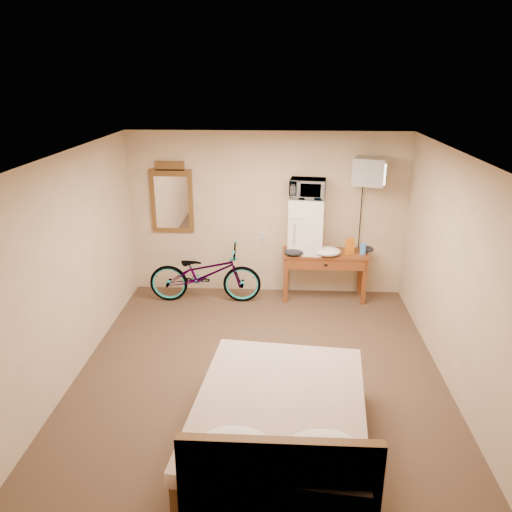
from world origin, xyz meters
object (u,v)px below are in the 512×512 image
(blue_cup, at_px, (363,249))
(bicycle, at_px, (205,274))
(desk, at_px, (325,261))
(microwave, at_px, (308,188))
(mini_fridge, at_px, (306,225))
(crt_television, at_px, (370,171))
(wall_mirror, at_px, (172,198))
(bed, at_px, (279,426))

(blue_cup, relative_size, bicycle, 0.09)
(desk, xyz_separation_m, blue_cup, (0.55, -0.02, 0.21))
(microwave, bearing_deg, mini_fridge, -116.63)
(mini_fridge, distance_m, microwave, 0.55)
(microwave, height_order, crt_television, crt_television)
(bicycle, bearing_deg, blue_cup, -88.11)
(mini_fridge, bearing_deg, wall_mirror, 174.23)
(crt_television, xyz_separation_m, bicycle, (-2.37, -0.18, -1.53))
(microwave, relative_size, wall_mirror, 0.46)
(mini_fridge, relative_size, crt_television, 1.32)
(desk, relative_size, mini_fridge, 1.54)
(desk, relative_size, blue_cup, 7.99)
(crt_television, bearing_deg, mini_fridge, 177.09)
(bicycle, bearing_deg, mini_fridge, -83.13)
(blue_cup, distance_m, bicycle, 2.39)
(wall_mirror, distance_m, bicycle, 1.25)
(desk, distance_m, wall_mirror, 2.50)
(blue_cup, bearing_deg, wall_mirror, 174.34)
(crt_television, xyz_separation_m, wall_mirror, (-2.91, 0.25, -0.49))
(crt_television, height_order, wall_mirror, crt_television)
(wall_mirror, bearing_deg, microwave, -5.77)
(bicycle, distance_m, bed, 3.42)
(desk, height_order, wall_mirror, wall_mirror)
(microwave, relative_size, bicycle, 0.30)
(desk, relative_size, wall_mirror, 1.16)
(blue_cup, bearing_deg, microwave, 174.59)
(microwave, height_order, wall_mirror, wall_mirror)
(mini_fridge, distance_m, bed, 3.57)
(bed, bearing_deg, wall_mirror, 114.81)
(microwave, relative_size, crt_television, 0.81)
(microwave, xyz_separation_m, blue_cup, (0.85, -0.08, -0.88))
(wall_mirror, distance_m, bed, 4.19)
(bed, bearing_deg, microwave, 84.12)
(crt_television, bearing_deg, bed, -109.74)
(blue_cup, bearing_deg, desk, 178.36)
(desk, height_order, bed, bed)
(desk, distance_m, microwave, 1.13)
(mini_fridge, height_order, bicycle, mini_fridge)
(blue_cup, distance_m, wall_mirror, 2.97)
(mini_fridge, distance_m, wall_mirror, 2.08)
(blue_cup, height_order, bicycle, blue_cup)
(microwave, bearing_deg, bicycle, -164.39)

